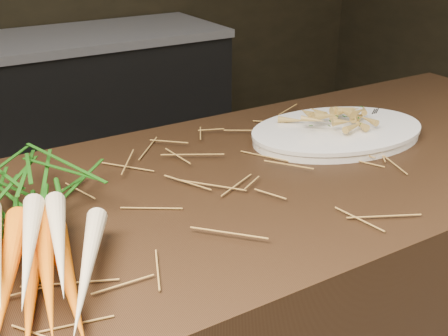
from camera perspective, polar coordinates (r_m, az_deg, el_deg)
name	(u,v)px	position (r m, az deg, el deg)	size (l,w,h in m)	color
back_counter	(48,122)	(2.96, -17.46, 4.51)	(1.82, 0.62, 0.84)	black
straw_bedding	(132,203)	(1.02, -9.38, -3.50)	(1.40, 0.60, 0.02)	olive
root_veg_bunch	(32,214)	(0.94, -18.94, -4.47)	(0.29, 0.58, 0.10)	#CD5E09
serving_platter	(337,134)	(1.34, 11.41, 3.42)	(0.42, 0.28, 0.02)	white
roasted_veg_heap	(338,120)	(1.33, 11.54, 4.80)	(0.20, 0.15, 0.05)	#A0803D
serving_fork	(395,123)	(1.41, 16.96, 4.40)	(0.01, 0.16, 0.00)	silver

